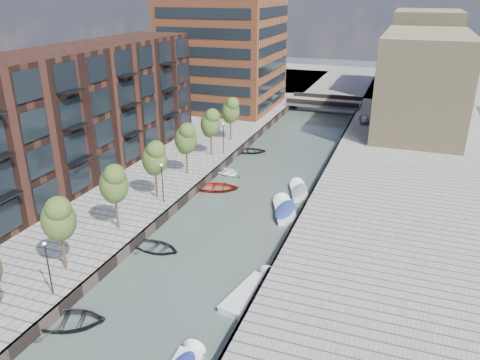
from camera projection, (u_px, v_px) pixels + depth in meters
The scene contains 29 objects.
water at pixel (277, 167), 58.59m from camera, with size 300.00×300.00×0.00m, color #38473F.
quay_left at pixel (45, 135), 69.79m from camera, with size 60.00×140.00×1.00m, color gray.
quay_right at pixel (412, 180), 53.34m from camera, with size 20.00×140.00×1.00m, color gray.
quay_wall_left at pixel (231, 158), 60.33m from camera, with size 0.25×140.00×1.00m, color #332823.
quay_wall_right at pixel (326, 170), 56.47m from camera, with size 0.25×140.00×1.00m, color #332823.
far_closure at pixel (346, 81), 110.59m from camera, with size 80.00×40.00×1.00m, color gray.
apartment_block at pixel (86, 110), 53.19m from camera, with size 8.00×38.00×14.00m, color black.
tower at pixel (224, 19), 79.65m from camera, with size 18.00×18.00×30.00m, color brown.
tan_block_near at pixel (422, 81), 69.64m from camera, with size 12.00×25.00×14.00m, color #8C7A56.
tan_block_far at pixel (423, 53), 91.87m from camera, with size 12.00×20.00×16.00m, color #8C7A56.
bridge at pixel (325, 102), 85.90m from camera, with size 13.00×6.00×1.30m.
tree_1 at pixel (58, 217), 34.05m from camera, with size 2.50×2.50×5.95m.
tree_2 at pixel (114, 183), 40.13m from camera, with size 2.50×2.50×5.95m.
tree_3 at pixel (154, 157), 46.22m from camera, with size 2.50×2.50×5.95m.
tree_4 at pixel (186, 138), 52.31m from camera, with size 2.50×2.50×5.95m.
tree_5 at pixel (210, 122), 58.40m from camera, with size 2.50×2.50×5.95m.
tree_6 at pixel (231, 110), 64.49m from camera, with size 2.50×2.50×5.95m.
lamp_0 at pixel (48, 263), 31.71m from camera, with size 0.24×0.24×4.12m.
lamp_1 at pixel (162, 179), 45.62m from camera, with size 0.24×0.24×4.12m.
lamp_2 at pixel (223, 135), 59.54m from camera, with size 0.24×0.24×4.12m.
sloop_0 at pixel (69, 325), 31.13m from camera, with size 3.60×5.04×1.04m, color black.
sloop_1 at pixel (156, 250), 40.08m from camera, with size 3.07×4.30×0.89m, color black.
sloop_2 at pixel (217, 190), 52.03m from camera, with size 3.58×5.02×1.04m, color #9C2411.
sloop_3 at pixel (228, 174), 56.40m from camera, with size 2.98×4.17×0.86m, color white.
sloop_4 at pixel (250, 152), 63.93m from camera, with size 3.16×4.43×0.92m, color black.
motorboat_2 at pixel (254, 291), 34.45m from camera, with size 3.06×5.93×1.89m.
motorboat_3 at pixel (284, 210), 46.82m from camera, with size 3.81×5.86×1.85m.
motorboat_4 at pixel (299, 191), 51.26m from camera, with size 3.22×5.21×1.64m.
car at pixel (364, 119), 74.26m from camera, with size 1.41×3.50×1.19m, color #9E9FA2.
Camera 1 is at (14.38, -13.11, 20.73)m, focal length 35.00 mm.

